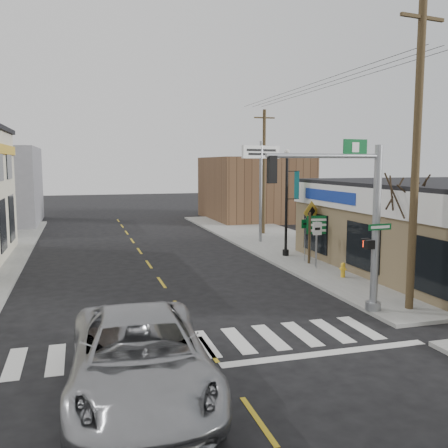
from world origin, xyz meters
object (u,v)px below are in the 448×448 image
object	(u,v)px
dance_center_sign	(261,166)
bare_tree	(407,183)
utility_pole_near	(416,154)
traffic_signal_pole	(359,211)
lamp_post	(288,195)
fire_hydrant	(343,269)
utility_pole_far	(264,171)
suv	(140,357)
guide_sign	(321,230)

from	to	relation	value
dance_center_sign	bare_tree	world-z (taller)	dance_center_sign
dance_center_sign	utility_pole_near	xyz separation A→B (m)	(-0.23, -15.26, 0.47)
traffic_signal_pole	lamp_post	size ratio (longest dim) A/B	1.01
fire_hydrant	utility_pole_far	world-z (taller)	utility_pole_far
suv	bare_tree	bearing A→B (deg)	30.63
suv	bare_tree	world-z (taller)	bare_tree
dance_center_sign	utility_pole_far	bearing A→B (deg)	45.67
guide_sign	utility_pole_far	size ratio (longest dim) A/B	0.30
bare_tree	traffic_signal_pole	bearing A→B (deg)	-150.32
traffic_signal_pole	fire_hydrant	xyz separation A→B (m)	(2.17, 4.65, -3.06)
fire_hydrant	dance_center_sign	distance (m)	11.34
guide_sign	lamp_post	distance (m)	2.95
utility_pole_far	fire_hydrant	bearing A→B (deg)	-96.26
suv	bare_tree	distance (m)	12.64
suv	traffic_signal_pole	size ratio (longest dim) A/B	1.13
suv	utility_pole_near	bearing A→B (deg)	23.96
bare_tree	suv	bearing A→B (deg)	-152.31
utility_pole_near	traffic_signal_pole	bearing A→B (deg)	167.24
utility_pole_near	dance_center_sign	bearing A→B (deg)	81.37
lamp_post	traffic_signal_pole	bearing A→B (deg)	-76.91
lamp_post	bare_tree	xyz separation A→B (m)	(1.25, -8.35, 0.91)
suv	fire_hydrant	bearing A→B (deg)	43.93
suv	dance_center_sign	xyz separation A→B (m)	(9.85, 18.96, 4.02)
utility_pole_near	suv	bearing A→B (deg)	-166.76
utility_pole_near	utility_pole_far	size ratio (longest dim) A/B	1.19
fire_hydrant	dance_center_sign	world-z (taller)	dance_center_sign
lamp_post	guide_sign	bearing A→B (deg)	-47.49
dance_center_sign	suv	bearing A→B (deg)	-138.07
traffic_signal_pole	guide_sign	bearing A→B (deg)	66.62
fire_hydrant	utility_pole_near	bearing A→B (deg)	-92.22
guide_sign	utility_pole_near	distance (m)	8.78
guide_sign	fire_hydrant	size ratio (longest dim) A/B	3.94
suv	utility_pole_far	bearing A→B (deg)	66.04
fire_hydrant	utility_pole_far	xyz separation A→B (m)	(1.52, 13.81, 4.07)
fire_hydrant	utility_pole_near	size ratio (longest dim) A/B	0.06
lamp_post	fire_hydrant	bearing A→B (deg)	-63.42
suv	guide_sign	world-z (taller)	guide_sign
dance_center_sign	utility_pole_near	size ratio (longest dim) A/B	0.61
suv	utility_pole_far	size ratio (longest dim) A/B	0.75
lamp_post	dance_center_sign	size ratio (longest dim) A/B	0.90
traffic_signal_pole	utility_pole_far	xyz separation A→B (m)	(3.69, 18.47, 1.01)
traffic_signal_pole	bare_tree	xyz separation A→B (m)	(3.13, 1.79, 0.79)
traffic_signal_pole	dance_center_sign	distance (m)	15.31
suv	traffic_signal_pole	world-z (taller)	traffic_signal_pole
guide_sign	bare_tree	bearing A→B (deg)	-74.79
dance_center_sign	utility_pole_near	world-z (taller)	utility_pole_near
suv	traffic_signal_pole	xyz separation A→B (m)	(7.64, 3.87, 2.64)
lamp_post	suv	bearing A→B (deg)	-100.61
utility_pole_near	fire_hydrant	bearing A→B (deg)	80.00
traffic_signal_pole	utility_pole_near	bearing A→B (deg)	-9.41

